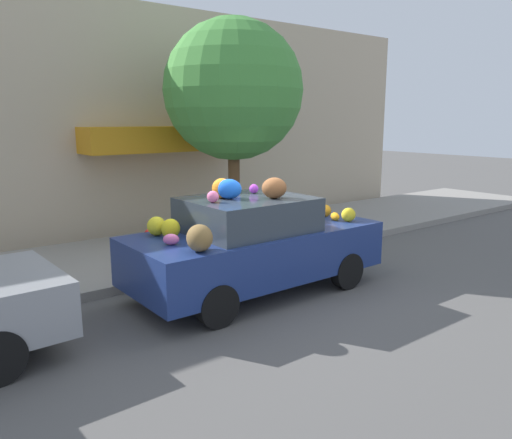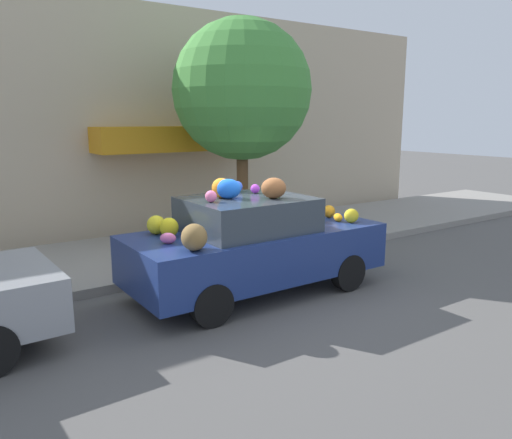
# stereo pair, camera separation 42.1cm
# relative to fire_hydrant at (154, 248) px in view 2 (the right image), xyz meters

# --- Properties ---
(ground_plane) EXTENTS (60.00, 60.00, 0.00)m
(ground_plane) POSITION_rel_fire_hydrant_xyz_m (0.99, -1.54, -0.49)
(ground_plane) COLOR #565451
(sidewalk_curb) EXTENTS (24.00, 3.20, 0.14)m
(sidewalk_curb) POSITION_rel_fire_hydrant_xyz_m (0.99, 1.16, -0.42)
(sidewalk_curb) COLOR gray
(sidewalk_curb) RESTS_ON ground
(building_facade) EXTENTS (18.00, 1.20, 5.13)m
(building_facade) POSITION_rel_fire_hydrant_xyz_m (1.04, 3.37, 2.05)
(building_facade) COLOR #C6B293
(building_facade) RESTS_ON ground
(street_tree) EXTENTS (2.81, 2.81, 4.45)m
(street_tree) POSITION_rel_fire_hydrant_xyz_m (2.46, 1.09, 2.68)
(street_tree) COLOR brown
(street_tree) RESTS_ON sidewalk_curb
(fire_hydrant) EXTENTS (0.20, 0.20, 0.70)m
(fire_hydrant) POSITION_rel_fire_hydrant_xyz_m (0.00, 0.00, 0.00)
(fire_hydrant) COLOR red
(fire_hydrant) RESTS_ON sidewalk_curb
(art_car) EXTENTS (3.92, 1.72, 1.78)m
(art_car) POSITION_rel_fire_hydrant_xyz_m (0.95, -1.58, 0.28)
(art_car) COLOR navy
(art_car) RESTS_ON ground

